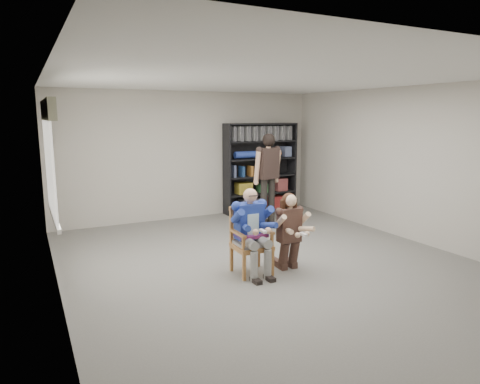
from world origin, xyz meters
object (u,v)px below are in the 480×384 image
kneeling_woman (290,232)px  standing_man (268,180)px  bookshelf (260,168)px  seated_man (252,231)px  armchair (252,241)px

kneeling_woman → standing_man: standing_man is taller
kneeling_woman → bookshelf: 4.00m
seated_man → standing_man: standing_man is taller
standing_man → armchair: bearing=-132.2°
standing_man → seated_man: bearing=-132.2°
armchair → seated_man: bearing=-88.4°
armchair → seated_man: seated_man is taller
armchair → standing_man: bearing=56.5°
seated_man → bookshelf: 4.16m
armchair → seated_man: (0.00, -0.00, 0.15)m
kneeling_woman → standing_man: bearing=68.2°
armchair → bookshelf: bearing=60.4°
kneeling_woman → bookshelf: bookshelf is taller
armchair → seated_man: size_ratio=0.77×
standing_man → bookshelf: bearing=60.3°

